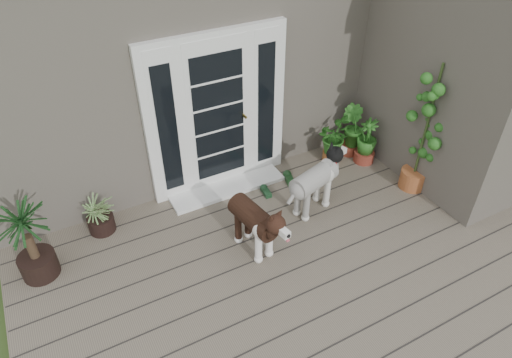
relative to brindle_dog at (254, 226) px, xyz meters
name	(u,v)px	position (x,y,z in m)	size (l,w,h in m)	color
deck	(322,288)	(0.40, -0.84, -0.42)	(6.20, 4.60, 0.12)	#6B5B4C
house_main	(174,33)	(0.40, 3.41, 1.07)	(7.40, 4.00, 3.10)	#665E54
house_wing	(467,72)	(3.30, 0.26, 1.07)	(1.60, 2.40, 3.10)	#665E54
door_unit	(217,114)	(0.20, 1.36, 0.71)	(1.90, 0.14, 2.15)	white
door_step	(227,187)	(0.20, 1.16, -0.34)	(1.60, 0.40, 0.05)	white
brindle_dog	(254,226)	(0.00, 0.00, 0.00)	(0.37, 0.87, 0.72)	#331C12
white_dog	(313,187)	(0.99, 0.26, 0.00)	(0.38, 0.88, 0.73)	beige
spider_plant	(99,213)	(-1.50, 1.16, -0.08)	(0.53, 0.53, 0.57)	#79965C
yucca	(28,238)	(-2.27, 0.78, 0.19)	(0.76, 0.76, 1.10)	black
herb_a	(332,143)	(1.85, 1.05, -0.05)	(0.49, 0.49, 0.62)	#164E19
herb_b	(351,137)	(2.22, 1.08, -0.08)	(0.38, 0.38, 0.57)	#175117
herb_c	(366,145)	(2.28, 0.81, -0.08)	(0.36, 0.36, 0.56)	#235B1A
sapling	(426,128)	(2.48, 0.01, 0.58)	(0.55, 0.55, 1.88)	#255819
clog_left	(266,191)	(0.62, 0.82, -0.32)	(0.12, 0.26, 0.08)	#16381E
clog_right	(289,178)	(1.05, 0.91, -0.32)	(0.14, 0.30, 0.09)	#153617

